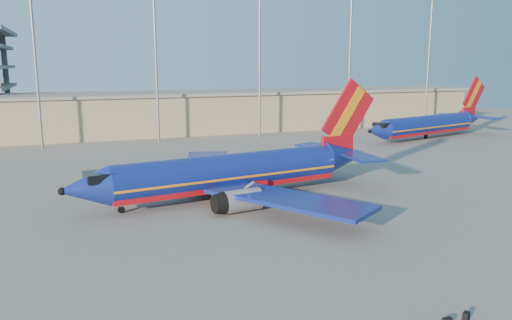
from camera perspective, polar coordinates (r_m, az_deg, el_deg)
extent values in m
plane|color=slate|center=(52.35, 2.85, -5.01)|extent=(220.00, 220.00, 0.00)
cube|color=#9D8C6C|center=(108.92, -4.31, 5.49)|extent=(120.00, 15.00, 8.00)
cube|color=slate|center=(108.60, -4.34, 7.70)|extent=(122.00, 16.00, 0.60)
cylinder|color=gray|center=(92.37, -23.86, 9.83)|extent=(0.44, 0.44, 28.00)
cylinder|color=gray|center=(93.42, -11.34, 10.54)|extent=(0.44, 0.44, 28.00)
cylinder|color=gray|center=(98.59, 0.42, 10.77)|extent=(0.44, 0.44, 28.00)
cylinder|color=gray|center=(107.31, 10.63, 10.61)|extent=(0.44, 0.44, 28.00)
cylinder|color=gray|center=(118.78, 19.09, 10.22)|extent=(0.44, 0.44, 28.00)
cylinder|color=navy|center=(53.96, -3.15, -1.38)|extent=(25.83, 7.75, 3.94)
cube|color=#AE0E16|center=(54.18, -3.14, -2.43)|extent=(25.72, 7.02, 1.38)
cube|color=orange|center=(54.01, -3.15, -1.66)|extent=(25.84, 7.80, 0.23)
cone|color=navy|center=(49.49, -19.00, -3.12)|extent=(5.01, 4.57, 3.94)
cube|color=black|center=(49.50, -17.50, -1.82)|extent=(2.94, 3.12, 0.85)
cone|color=navy|center=(62.09, 9.85, 0.46)|extent=(6.06, 4.73, 3.94)
cube|color=#AE0E16|center=(61.32, 9.27, 1.71)|extent=(4.50, 1.25, 2.34)
cube|color=#AE0E16|center=(61.77, 10.47, 5.23)|extent=(7.77, 1.52, 8.49)
cube|color=orange|center=(61.64, 10.31, 5.22)|extent=(5.20, 1.23, 6.66)
cube|color=navy|center=(64.55, 7.56, 1.46)|extent=(5.39, 7.50, 0.23)
cube|color=navy|center=(58.99, 11.74, 0.42)|extent=(3.58, 6.98, 0.23)
cube|color=navy|center=(63.13, -5.55, -0.48)|extent=(9.48, 17.31, 0.37)
cube|color=navy|center=(47.00, 3.63, -4.47)|extent=(13.38, 16.75, 0.37)
cube|color=#AE0E16|center=(54.51, -2.63, -2.80)|extent=(6.94, 5.07, 1.06)
cylinder|color=gray|center=(58.74, -6.62, -2.06)|extent=(4.12, 2.79, 2.23)
cylinder|color=gray|center=(49.00, -1.64, -4.64)|extent=(4.12, 2.79, 2.23)
cylinder|color=gray|center=(50.70, -15.16, -5.24)|extent=(0.29, 0.29, 1.17)
cylinder|color=black|center=(50.76, -15.14, -5.51)|extent=(0.71, 0.37, 0.68)
cylinder|color=black|center=(57.61, -2.90, -3.06)|extent=(0.97, 0.71, 0.89)
cylinder|color=black|center=(52.86, -0.25, -4.34)|extent=(0.97, 0.71, 0.89)
cylinder|color=navy|center=(102.04, 18.91, 3.81)|extent=(24.02, 9.58, 3.68)
cube|color=#AE0E16|center=(102.15, 18.88, 3.29)|extent=(23.85, 8.91, 1.29)
cube|color=orange|center=(102.07, 18.90, 3.68)|extent=(24.03, 9.62, 0.22)
cone|color=navy|center=(91.17, 13.66, 3.30)|extent=(4.97, 4.61, 3.68)
cube|color=black|center=(92.02, 14.23, 3.94)|extent=(2.96, 3.10, 0.80)
cone|color=navy|center=(113.99, 23.27, 4.39)|extent=(5.93, 4.87, 3.68)
cube|color=#AE0E16|center=(113.19, 23.11, 5.04)|extent=(4.18, 1.58, 2.19)
cube|color=#AE0E16|center=(114.11, 23.62, 6.80)|extent=(7.14, 2.15, 7.94)
cube|color=orange|center=(113.94, 23.57, 6.80)|extent=(4.80, 1.63, 6.22)
cube|color=navy|center=(115.41, 21.77, 4.84)|extent=(5.52, 7.03, 0.22)
cube|color=navy|center=(111.86, 24.65, 4.45)|extent=(3.27, 6.49, 0.22)
cylinder|color=black|center=(102.32, 18.83, 2.57)|extent=(0.85, 0.85, 0.90)
cube|color=black|center=(32.14, 22.88, -16.13)|extent=(0.57, 0.51, 0.50)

